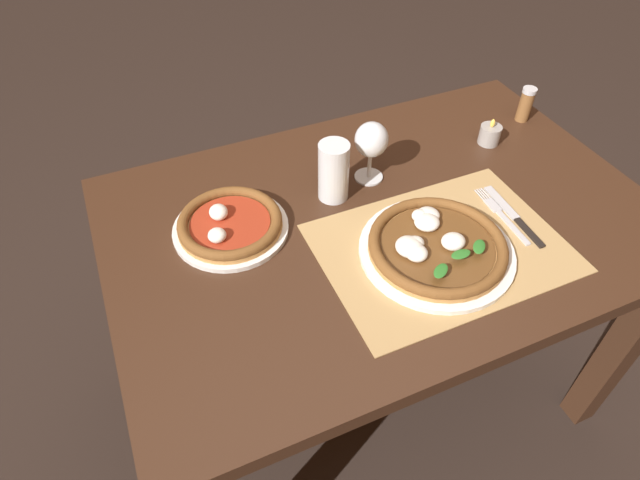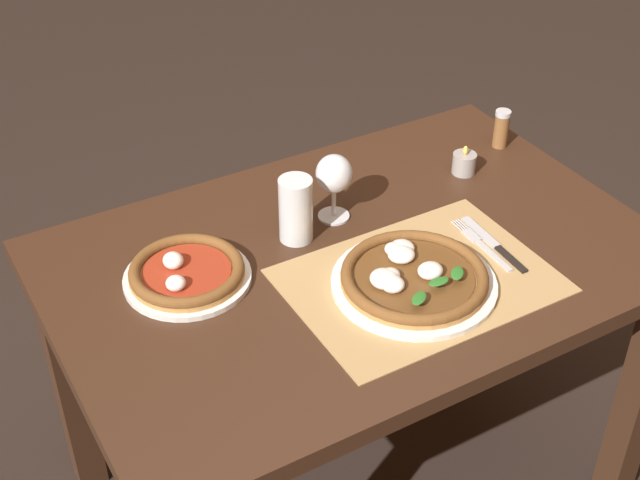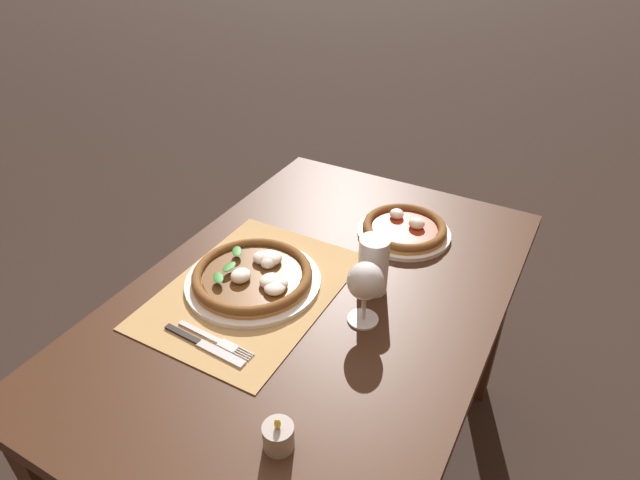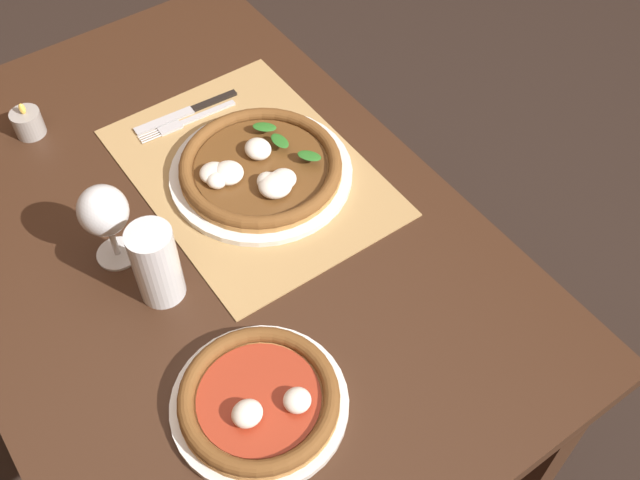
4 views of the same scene
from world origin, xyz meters
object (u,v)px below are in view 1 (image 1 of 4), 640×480
(pizza_near, at_px, (436,246))
(pint_glass, at_px, (334,172))
(pizza_far, at_px, (230,224))
(knife, at_px, (513,215))
(pepper_shaker, at_px, (526,104))
(wine_glass, at_px, (371,142))
(fork, at_px, (502,215))
(votive_candle, at_px, (490,135))

(pizza_near, bearing_deg, pint_glass, 114.66)
(pizza_near, xyz_separation_m, pizza_far, (-0.38, 0.24, -0.00))
(pint_glass, bearing_deg, knife, -34.00)
(pepper_shaker, bearing_deg, pint_glass, -171.94)
(pizza_far, xyz_separation_m, wine_glass, (0.37, 0.05, 0.09))
(wine_glass, height_order, pepper_shaker, wine_glass)
(fork, bearing_deg, votive_candle, 59.85)
(pint_glass, height_order, votive_candle, pint_glass)
(pizza_near, xyz_separation_m, wine_glass, (-0.01, 0.29, 0.08))
(pizza_near, relative_size, votive_candle, 4.57)
(pepper_shaker, bearing_deg, votive_candle, -160.28)
(pint_glass, distance_m, votive_candle, 0.47)
(fork, distance_m, pepper_shaker, 0.43)
(pint_glass, xyz_separation_m, pepper_shaker, (0.62, 0.09, -0.02))
(knife, bearing_deg, votive_candle, 64.98)
(pint_glass, bearing_deg, pizza_near, -65.34)
(pepper_shaker, bearing_deg, pizza_far, -173.12)
(wine_glass, xyz_separation_m, knife, (0.24, -0.26, -0.10))
(wine_glass, bearing_deg, pepper_shaker, 6.75)
(pizza_far, height_order, votive_candle, votive_candle)
(pizza_near, bearing_deg, pizza_far, 147.42)
(votive_candle, bearing_deg, pint_glass, -175.96)
(pizza_near, height_order, knife, pizza_near)
(fork, distance_m, votive_candle, 0.30)
(pizza_far, height_order, knife, pizza_far)
(pizza_far, bearing_deg, pepper_shaker, 6.88)
(pizza_near, bearing_deg, fork, 10.61)
(votive_candle, bearing_deg, fork, -120.15)
(fork, height_order, votive_candle, votive_candle)
(knife, bearing_deg, pepper_shaker, 49.15)
(pizza_near, height_order, wine_glass, wine_glass)
(knife, bearing_deg, pizza_far, 160.42)
(fork, bearing_deg, pizza_far, 160.66)
(votive_candle, bearing_deg, pizza_near, -140.11)
(pepper_shaker, bearing_deg, pizza_near, -145.38)
(pint_glass, bearing_deg, pepper_shaker, 8.06)
(pint_glass, relative_size, fork, 0.72)
(pizza_far, relative_size, wine_glass, 1.65)
(pizza_near, distance_m, fork, 0.21)
(pizza_far, height_order, pint_glass, pint_glass)
(wine_glass, relative_size, votive_candle, 2.15)
(pizza_far, bearing_deg, pizza_near, -32.58)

